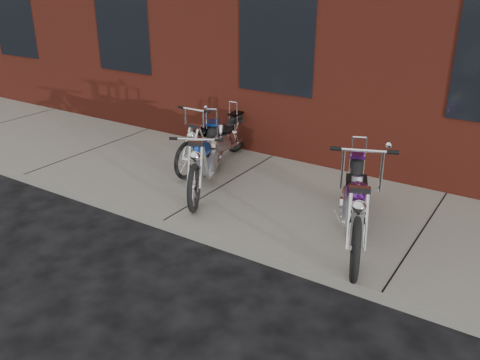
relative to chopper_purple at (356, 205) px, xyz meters
The scene contains 5 objects.
ground 2.57m from the chopper_purple, 157.49° to the right, with size 120.00×120.00×0.00m, color black.
sidewalk 2.43m from the chopper_purple, 166.69° to the left, with size 22.00×3.00×0.15m, color gray.
chopper_purple is the anchor object (origin of this frame).
chopper_blue 2.55m from the chopper_purple, behind, with size 1.16×2.18×1.04m.
chopper_third 3.20m from the chopper_purple, 158.23° to the left, with size 0.53×2.17×1.10m.
Camera 1 is at (4.16, -4.53, 3.31)m, focal length 38.00 mm.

